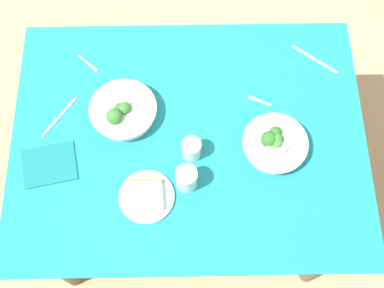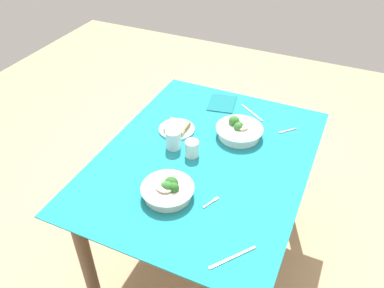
# 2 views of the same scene
# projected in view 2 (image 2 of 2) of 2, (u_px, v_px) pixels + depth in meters

# --- Properties ---
(ground_plane) EXTENTS (6.00, 6.00, 0.00)m
(ground_plane) POSITION_uv_depth(u_px,v_px,m) (202.00, 249.00, 2.49)
(ground_plane) COLOR tan
(dining_table) EXTENTS (1.35, 1.04, 0.76)m
(dining_table) POSITION_uv_depth(u_px,v_px,m) (204.00, 174.00, 2.09)
(dining_table) COLOR #197A84
(dining_table) RESTS_ON ground_plane
(broccoli_bowl_far) EXTENTS (0.24, 0.24, 0.09)m
(broccoli_bowl_far) POSITION_uv_depth(u_px,v_px,m) (168.00, 190.00, 1.79)
(broccoli_bowl_far) COLOR silver
(broccoli_bowl_far) RESTS_ON dining_table
(broccoli_bowl_near) EXTENTS (0.26, 0.26, 0.10)m
(broccoli_bowl_near) POSITION_uv_depth(u_px,v_px,m) (239.00, 130.00, 2.15)
(broccoli_bowl_near) COLOR white
(broccoli_bowl_near) RESTS_ON dining_table
(bread_side_plate) EXTENTS (0.20, 0.20, 0.04)m
(bread_side_plate) POSITION_uv_depth(u_px,v_px,m) (177.00, 128.00, 2.20)
(bread_side_plate) COLOR #99C6D1
(bread_side_plate) RESTS_ON dining_table
(water_glass_center) EXTENTS (0.08, 0.08, 0.10)m
(water_glass_center) POSITION_uv_depth(u_px,v_px,m) (173.00, 139.00, 2.06)
(water_glass_center) COLOR silver
(water_glass_center) RESTS_ON dining_table
(water_glass_side) EXTENTS (0.07, 0.07, 0.09)m
(water_glass_side) POSITION_uv_depth(u_px,v_px,m) (192.00, 149.00, 2.01)
(water_glass_side) COLOR silver
(water_glass_side) RESTS_ON dining_table
(fork_by_far_bowl) EXTENTS (0.09, 0.05, 0.00)m
(fork_by_far_bowl) POSITION_uv_depth(u_px,v_px,m) (212.00, 202.00, 1.77)
(fork_by_far_bowl) COLOR #B7B7BC
(fork_by_far_bowl) RESTS_ON dining_table
(fork_by_near_bowl) EXTENTS (0.09, 0.08, 0.00)m
(fork_by_near_bowl) POSITION_uv_depth(u_px,v_px,m) (287.00, 131.00, 2.20)
(fork_by_near_bowl) COLOR #B7B7BC
(fork_by_near_bowl) RESTS_ON dining_table
(table_knife_left) EXTENTS (0.18, 0.14, 0.00)m
(table_knife_left) POSITION_uv_depth(u_px,v_px,m) (233.00, 257.00, 1.54)
(table_knife_left) COLOR #B7B7BC
(table_knife_left) RESTS_ON dining_table
(table_knife_right) EXTENTS (0.13, 0.17, 0.00)m
(table_knife_right) POSITION_uv_depth(u_px,v_px,m) (252.00, 113.00, 2.35)
(table_knife_right) COLOR #B7B7BC
(table_knife_right) RESTS_ON dining_table
(napkin_folded_upper) EXTENTS (0.22, 0.19, 0.01)m
(napkin_folded_upper) POSITION_uv_depth(u_px,v_px,m) (222.00, 103.00, 2.43)
(napkin_folded_upper) COLOR #156870
(napkin_folded_upper) RESTS_ON dining_table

